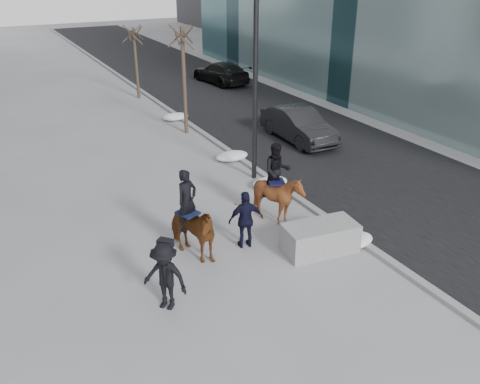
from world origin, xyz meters
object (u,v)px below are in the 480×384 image
car_near (298,125)px  mounted_left (190,227)px  planter (320,238)px  mounted_right (278,192)px

car_near → mounted_left: mounted_left is taller
mounted_left → planter: bearing=-22.6°
planter → mounted_left: bearing=157.4°
planter → mounted_right: (-0.15, 2.08, 0.63)m
car_near → planter: bearing=-119.1°
car_near → mounted_left: (-8.30, -7.03, 0.22)m
car_near → mounted_right: size_ratio=1.74×
planter → mounted_left: (-3.41, 1.42, 0.55)m
planter → car_near: (4.89, 8.45, 0.33)m
planter → mounted_right: bearing=94.1°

